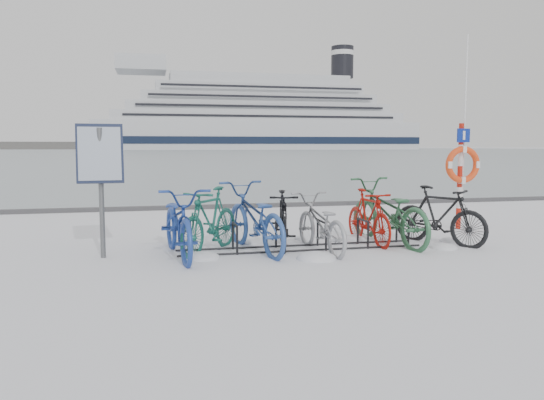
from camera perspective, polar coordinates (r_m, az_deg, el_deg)
ground at (r=8.68m, az=3.09°, el=-5.28°), size 900.00×900.00×0.00m
ice_sheet at (r=163.21m, az=-12.07°, el=5.15°), size 400.00×298.00×0.02m
quay_edge at (r=14.37m, az=-3.37°, el=-0.64°), size 400.00×0.25×0.10m
bike_rack at (r=8.65m, az=3.10°, el=-4.10°), size 4.00×0.48×0.46m
info_board at (r=8.22m, az=-18.00°, el=3.93°), size 0.68×0.30×2.00m
lifebuoy_station at (r=11.20m, az=19.78°, el=3.57°), size 0.74×0.22×3.85m
cruise_ferry at (r=226.02m, az=-1.56°, el=8.50°), size 134.83×25.44×44.30m
bike_0 at (r=8.15m, az=-9.98°, el=-2.15°), size 0.97×2.18×1.11m
bike_1 at (r=8.44m, az=-6.69°, el=-1.98°), size 1.42×1.73×1.06m
bike_2 at (r=8.44m, az=-1.95°, el=-1.70°), size 1.19×2.26×1.13m
bike_3 at (r=8.81m, az=1.18°, el=-1.91°), size 0.76×1.67×0.97m
bike_4 at (r=8.49m, az=5.20°, el=-2.29°), size 0.80×1.86×0.95m
bike_5 at (r=9.27m, az=10.34°, el=-1.61°), size 0.55×1.64×0.97m
bike_6 at (r=9.29m, az=12.35°, el=-1.08°), size 1.14×2.30×1.15m
bike_7 at (r=9.51m, az=17.59°, el=-1.42°), size 1.32×1.71×1.03m
snow_drifts at (r=8.66m, az=5.85°, el=-5.32°), size 4.89×2.14×0.21m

